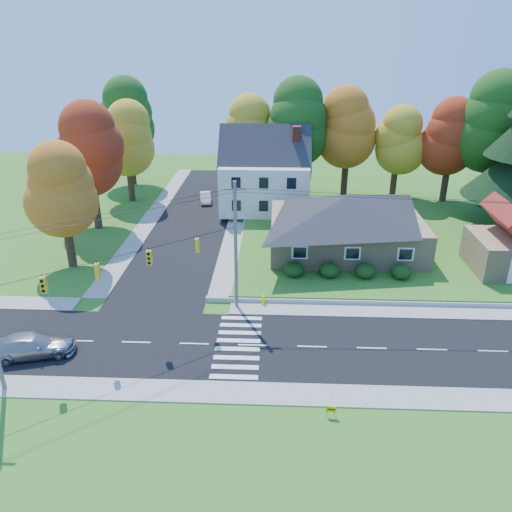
{
  "coord_description": "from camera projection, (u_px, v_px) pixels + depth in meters",
  "views": [
    {
      "loc": [
        1.47,
        -28.44,
        19.15
      ],
      "look_at": [
        -0.13,
        8.0,
        3.1
      ],
      "focal_mm": 35.0,
      "sensor_mm": 36.0,
      "label": 1
    }
  ],
  "objects": [
    {
      "name": "ranch_house",
      "position": [
        346.0,
        222.0,
        46.77
      ],
      "size": [
        14.6,
        10.6,
        5.4
      ],
      "color": "tan",
      "rests_on": "lawn"
    },
    {
      "name": "sidewalk_south",
      "position": [
        249.0,
        393.0,
        29.19
      ],
      "size": [
        90.0,
        2.0,
        0.08
      ],
      "primitive_type": "cube",
      "color": "#9C9A90",
      "rests_on": "ground"
    },
    {
      "name": "tree_lot_1",
      "position": [
        299.0,
        124.0,
        59.92
      ],
      "size": [
        7.84,
        7.84,
        14.6
      ],
      "color": "#3F2A19",
      "rests_on": "lawn"
    },
    {
      "name": "road_cross",
      "position": [
        195.0,
        217.0,
        57.87
      ],
      "size": [
        8.0,
        44.0,
        0.02
      ],
      "primitive_type": "cube",
      "color": "black",
      "rests_on": "ground"
    },
    {
      "name": "colonial_house",
      "position": [
        265.0,
        175.0,
        57.53
      ],
      "size": [
        10.4,
        8.4,
        9.6
      ],
      "color": "silver",
      "rests_on": "lawn"
    },
    {
      "name": "traffic_infrastructure",
      "position": [
        251.0,
        268.0,
        32.94
      ],
      "size": [
        38.1,
        10.66,
        10.0
      ],
      "color": "#666059",
      "rests_on": "ground"
    },
    {
      "name": "tree_west_2",
      "position": [
        126.0,
        139.0,
        60.57
      ],
      "size": [
        6.72,
        6.72,
        12.51
      ],
      "color": "#3F2A19",
      "rests_on": "ground"
    },
    {
      "name": "tree_west_0",
      "position": [
        61.0,
        190.0,
        42.55
      ],
      "size": [
        6.16,
        6.16,
        11.47
      ],
      "color": "#3F2A19",
      "rests_on": "ground"
    },
    {
      "name": "tree_west_3",
      "position": [
        127.0,
        118.0,
        67.44
      ],
      "size": [
        7.84,
        7.84,
        14.6
      ],
      "color": "#3F2A19",
      "rests_on": "ground"
    },
    {
      "name": "tree_lot_3",
      "position": [
        398.0,
        141.0,
        60.22
      ],
      "size": [
        6.16,
        6.16,
        11.47
      ],
      "color": "#3F2A19",
      "rests_on": "lawn"
    },
    {
      "name": "tree_lot_0",
      "position": [
        250.0,
        133.0,
        61.6
      ],
      "size": [
        6.72,
        6.72,
        12.51
      ],
      "color": "#3F2A19",
      "rests_on": "lawn"
    },
    {
      "name": "fire_hydrant",
      "position": [
        263.0,
        300.0,
        38.77
      ],
      "size": [
        0.46,
        0.36,
        0.8
      ],
      "color": "#FFF700",
      "rests_on": "ground"
    },
    {
      "name": "ground",
      "position": [
        253.0,
        345.0,
        33.77
      ],
      "size": [
        120.0,
        120.0,
        0.0
      ],
      "primitive_type": "plane",
      "color": "#3D7923"
    },
    {
      "name": "hedge_row",
      "position": [
        347.0,
        270.0,
        41.98
      ],
      "size": [
        10.7,
        1.7,
        1.27
      ],
      "color": "#163A10",
      "rests_on": "lawn"
    },
    {
      "name": "lawn",
      "position": [
        386.0,
        233.0,
        52.35
      ],
      "size": [
        30.0,
        30.0,
        0.5
      ],
      "primitive_type": "cube",
      "color": "#3D7923",
      "rests_on": "ground"
    },
    {
      "name": "tree_lot_2",
      "position": [
        348.0,
        128.0,
        60.85
      ],
      "size": [
        7.28,
        7.28,
        13.56
      ],
      "color": "#3F2A19",
      "rests_on": "lawn"
    },
    {
      "name": "yard_sign",
      "position": [
        331.0,
        409.0,
        27.22
      ],
      "size": [
        0.57,
        0.1,
        0.71
      ],
      "color": "black",
      "rests_on": "ground"
    },
    {
      "name": "road_main",
      "position": [
        253.0,
        345.0,
        33.77
      ],
      "size": [
        90.0,
        8.0,
        0.02
      ],
      "primitive_type": "cube",
      "color": "black",
      "rests_on": "ground"
    },
    {
      "name": "tree_west_1",
      "position": [
        88.0,
        150.0,
        51.21
      ],
      "size": [
        7.28,
        7.28,
        13.56
      ],
      "color": "#3F2A19",
      "rests_on": "ground"
    },
    {
      "name": "silver_sedan",
      "position": [
        33.0,
        345.0,
        32.42
      ],
      "size": [
        5.65,
        3.41,
        1.53
      ],
      "primitive_type": "imported",
      "rotation": [
        0.0,
        0.0,
        1.83
      ],
      "color": "#97959F",
      "rests_on": "road_main"
    },
    {
      "name": "white_car",
      "position": [
        205.0,
        197.0,
        62.75
      ],
      "size": [
        1.95,
        3.9,
        1.23
      ],
      "primitive_type": "imported",
      "rotation": [
        0.0,
        0.0,
        0.18
      ],
      "color": "silver",
      "rests_on": "road_cross"
    },
    {
      "name": "tree_lot_4",
      "position": [
        452.0,
        137.0,
        58.81
      ],
      "size": [
        6.72,
        6.72,
        12.51
      ],
      "color": "#3F2A19",
      "rests_on": "lawn"
    },
    {
      "name": "sidewalk_north",
      "position": [
        256.0,
        308.0,
        38.33
      ],
      "size": [
        90.0,
        2.0,
        0.08
      ],
      "primitive_type": "cube",
      "color": "#9C9A90",
      "rests_on": "ground"
    },
    {
      "name": "tree_lot_5",
      "position": [
        497.0,
        123.0,
        56.03
      ],
      "size": [
        8.4,
        8.4,
        15.64
      ],
      "color": "#3F2A19",
      "rests_on": "lawn"
    }
  ]
}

